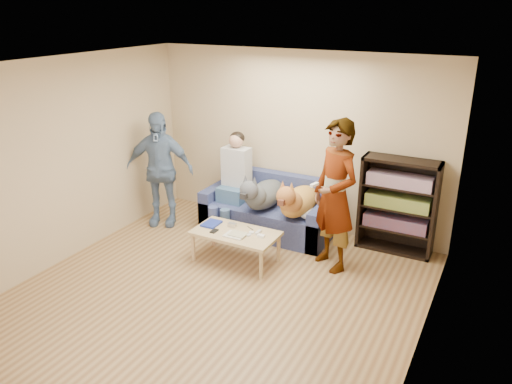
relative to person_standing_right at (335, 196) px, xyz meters
The scene contains 26 objects.
ground 2.01m from the person_standing_right, 122.29° to the right, with size 5.00×5.00×0.00m, color brown.
ceiling 2.41m from the person_standing_right, 122.29° to the right, with size 5.00×5.00×0.00m, color white.
wall_back 1.42m from the person_standing_right, 133.19° to the left, with size 4.50×4.50×0.00m, color tan.
wall_left 3.54m from the person_standing_right, 154.93° to the right, with size 5.00×5.00×0.00m, color tan.
wall_right 2.01m from the person_standing_right, 48.85° to the right, with size 5.00×5.00×0.00m, color tan.
blanket 0.75m from the person_standing_right, 139.23° to the left, with size 0.37×0.32×0.13m, color silver.
person_standing_right is the anchor object (origin of this frame).
person_standing_left 2.76m from the person_standing_right, behind, with size 1.02×0.42×1.74m, color #6B7EAC.
held_controller 0.34m from the person_standing_right, 135.00° to the right, with size 0.04×0.13×0.03m, color white.
notebook_blue 1.69m from the person_standing_right, 164.96° to the right, with size 0.20×0.26×0.03m, color #1B2D99.
papers 1.35m from the person_standing_right, 152.77° to the right, with size 0.26×0.20×0.01m, color silver.
magazine 1.31m from the person_standing_right, 152.96° to the right, with size 0.22×0.17×0.01m, color #B6B391.
camera_silver 1.42m from the person_standing_right, 164.74° to the right, with size 0.11×0.06×0.05m, color silver.
controller_a 1.08m from the person_standing_right, 157.17° to the right, with size 0.04×0.13×0.03m, color silver.
controller_b 1.05m from the person_standing_right, 150.55° to the right, with size 0.09×0.06×0.03m, color white.
headphone_cup_a 1.20m from the person_standing_right, 152.90° to the right, with size 0.07×0.07×0.02m, color silver.
headphone_cup_b 1.16m from the person_standing_right, 156.85° to the right, with size 0.07×0.07×0.02m, color white.
pen_orange 1.43m from the person_standing_right, 151.85° to the right, with size 0.01×0.01×0.14m, color orange.
pen_black 1.20m from the person_standing_right, 164.46° to the right, with size 0.01×0.01×0.14m, color black.
wallet 1.61m from the person_standing_right, 157.28° to the right, with size 0.07×0.12×0.01m, color black.
sofa 1.50m from the person_standing_right, 153.25° to the left, with size 1.90×0.85×0.82m.
person_seated 1.80m from the person_standing_right, 164.62° to the left, with size 0.40×0.73×1.47m.
dog_gray 1.30m from the person_standing_right, 161.99° to the left, with size 0.42×1.25×0.61m.
dog_tan 0.83m from the person_standing_right, 150.39° to the left, with size 0.42×1.17×0.61m.
coffee_table 1.38m from the person_standing_right, 157.93° to the right, with size 1.10×0.60×0.42m.
bookshelf 1.07m from the person_standing_right, 54.06° to the left, with size 1.00×0.34×1.30m.
Camera 1 is at (2.74, -4.01, 3.19)m, focal length 35.00 mm.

